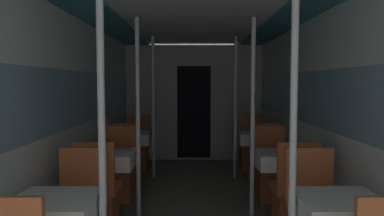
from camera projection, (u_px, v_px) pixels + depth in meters
The scene contains 24 objects.
wall_left at pixel (79, 114), 4.26m from camera, with size 0.05×8.11×2.20m.
wall_right at pixel (311, 114), 4.26m from camera, with size 0.05×8.11×2.20m.
ceiling_panel at pixel (195, 15), 4.18m from camera, with size 2.65×8.11×0.07m.
bulkhead_far at pixel (194, 103), 7.19m from camera, with size 2.60×0.09×2.20m.
dining_table_left_0 at pixel (54, 216), 2.52m from camera, with size 0.57×0.57×0.71m.
support_pole_left_0 at pixel (102, 141), 2.49m from camera, with size 0.05×0.05×2.20m.
dining_table_left_1 at pixel (109, 163), 4.18m from camera, with size 0.57×0.57×0.71m.
chair_left_near_1 at pixel (97, 204), 3.68m from camera, with size 0.41×0.41×0.93m.
chair_left_far_1 at pixel (118, 177), 4.72m from camera, with size 0.41×0.41×0.93m.
support_pole_left_1 at pixel (138, 118), 4.15m from camera, with size 0.05×0.05×2.20m.
dining_table_left_2 at pixel (132, 140), 5.84m from camera, with size 0.57×0.57×0.71m.
chair_left_near_2 at pixel (127, 166), 5.34m from camera, with size 0.41×0.41×0.93m.
chair_left_far_2 at pixel (137, 153), 6.38m from camera, with size 0.41×0.41×0.93m.
support_pole_left_2 at pixel (153, 108), 5.81m from camera, with size 0.05×0.05×2.20m.
dining_table_right_0 at pixel (340, 216), 2.52m from camera, with size 0.57×0.57×0.71m.
support_pole_right_0 at pixel (293, 141), 2.49m from camera, with size 0.05×0.05×2.20m.
dining_table_right_1 at pixel (281, 163), 4.18m from camera, with size 0.57×0.57×0.71m.
chair_right_near_1 at pixel (293, 204), 3.68m from camera, with size 0.41×0.41×0.93m.
chair_right_far_1 at pixel (271, 177), 4.73m from camera, with size 0.41×0.41×0.93m.
support_pole_right_1 at pixel (252, 118), 4.15m from camera, with size 0.05×0.05×2.20m.
dining_table_right_2 at pixel (256, 140), 5.84m from camera, with size 0.57×0.57×0.71m.
chair_right_near_2 at pixel (262, 166), 5.34m from camera, with size 0.41×0.41×0.93m.
chair_right_far_2 at pixel (250, 153), 6.38m from camera, with size 0.41×0.41×0.93m.
support_pole_right_2 at pixel (235, 108), 5.81m from camera, with size 0.05×0.05×2.20m.
Camera 1 is at (-0.04, -1.59, 1.48)m, focal length 35.00 mm.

